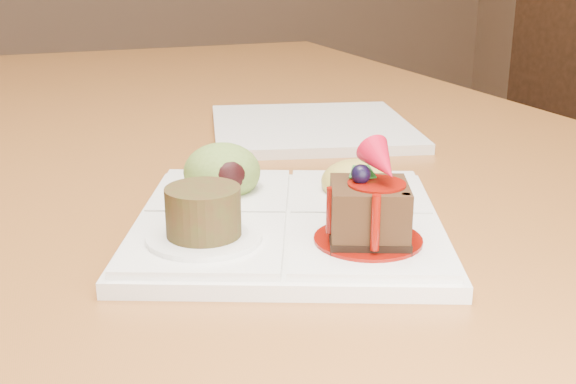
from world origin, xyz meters
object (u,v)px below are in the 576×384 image
object	(u,v)px
second_plate	(311,128)
sampler_plate	(286,209)
chair_right	(544,169)
dining_table	(208,197)

from	to	relation	value
second_plate	sampler_plate	bearing A→B (deg)	-116.23
chair_right	dining_table	bearing A→B (deg)	107.06
sampler_plate	second_plate	xyz separation A→B (m)	(0.15, 0.30, -0.01)
chair_right	second_plate	world-z (taller)	chair_right
sampler_plate	second_plate	world-z (taller)	sampler_plate
dining_table	chair_right	size ratio (longest dim) A/B	1.85
chair_right	second_plate	bearing A→B (deg)	110.52
sampler_plate	second_plate	bearing A→B (deg)	86.21
dining_table	sampler_plate	size ratio (longest dim) A/B	5.66
dining_table	second_plate	world-z (taller)	second_plate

